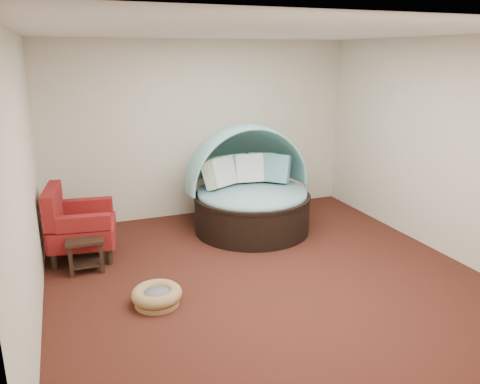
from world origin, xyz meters
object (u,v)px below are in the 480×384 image
object	(u,v)px
pet_basket	(157,296)
side_table	(85,249)
red_armchair	(77,225)
canopy_daybed	(249,182)

from	to	relation	value
pet_basket	side_table	size ratio (longest dim) A/B	1.53
pet_basket	red_armchair	distance (m)	1.77
canopy_daybed	side_table	bearing A→B (deg)	-166.70
red_armchair	canopy_daybed	bearing A→B (deg)	11.96
canopy_daybed	red_armchair	distance (m)	2.51
canopy_daybed	side_table	xyz separation A→B (m)	(-2.43, -0.62, -0.46)
canopy_daybed	red_armchair	xyz separation A→B (m)	(-2.49, -0.19, -0.29)
pet_basket	canopy_daybed	bearing A→B (deg)	44.92
canopy_daybed	pet_basket	world-z (taller)	canopy_daybed
canopy_daybed	side_table	distance (m)	2.55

